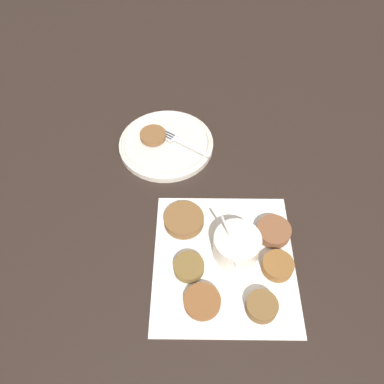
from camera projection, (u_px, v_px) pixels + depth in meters
ground_plane at (234, 274)px, 0.71m from camera, size 4.00×4.00×0.00m
napkin at (224, 261)px, 0.73m from camera, size 0.32×0.30×0.00m
sauce_bowl at (236, 246)px, 0.72m from camera, size 0.10×0.09×0.10m
fritter_0 at (189, 269)px, 0.71m from camera, size 0.06×0.06×0.02m
fritter_1 at (184, 220)px, 0.77m from camera, size 0.08×0.08×0.02m
fritter_2 at (202, 301)px, 0.67m from camera, size 0.07×0.07×0.01m
fritter_3 at (262, 306)px, 0.66m from camera, size 0.06×0.06×0.02m
fritter_4 at (273, 231)px, 0.75m from camera, size 0.07×0.07×0.02m
fritter_5 at (278, 266)px, 0.71m from camera, size 0.06×0.06×0.02m
serving_plate at (166, 143)px, 0.90m from camera, size 0.23×0.23×0.02m
fritter_on_plate at (153, 135)px, 0.90m from camera, size 0.06×0.06×0.01m
fork at (176, 139)px, 0.90m from camera, size 0.09×0.15×0.00m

